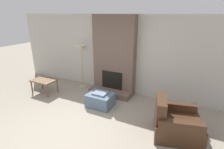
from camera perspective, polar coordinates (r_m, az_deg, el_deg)
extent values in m
plane|color=gray|center=(4.42, -14.33, -17.59)|extent=(24.00, 24.00, 0.00)
cube|color=#BCB7AD|center=(5.96, 1.53, 6.61)|extent=(8.28, 0.06, 2.60)
cube|color=brown|center=(5.79, 0.72, 6.24)|extent=(1.44, 0.32, 2.60)
cube|color=brown|center=(5.90, -0.81, -5.98)|extent=(1.44, 0.37, 0.18)
cube|color=black|center=(5.89, -0.02, -1.85)|extent=(0.75, 0.02, 0.60)
cube|color=slate|center=(5.22, -3.85, -8.32)|extent=(0.73, 0.59, 0.39)
cube|color=slate|center=(5.12, -3.90, -6.16)|extent=(0.40, 0.32, 0.05)
cube|color=#422819|center=(4.35, 20.49, -15.72)|extent=(1.19, 1.14, 0.41)
cube|color=#422819|center=(4.17, 15.38, -12.77)|extent=(0.38, 0.80, 0.89)
cube|color=#422819|center=(3.99, 21.33, -17.74)|extent=(0.90, 0.37, 0.60)
cube|color=#422819|center=(4.62, 20.06, -12.04)|extent=(0.90, 0.37, 0.60)
cube|color=brown|center=(6.37, -21.38, -1.80)|extent=(0.80, 0.54, 0.04)
cylinder|color=brown|center=(6.58, -24.70, -3.84)|extent=(0.04, 0.04, 0.44)
cylinder|color=brown|center=(6.06, -20.35, -5.19)|extent=(0.04, 0.04, 0.44)
cylinder|color=brown|center=(6.85, -21.80, -2.55)|extent=(0.04, 0.04, 0.44)
cylinder|color=brown|center=(6.35, -17.40, -3.72)|extent=(0.04, 0.04, 0.44)
cylinder|color=tan|center=(6.72, -9.43, -3.70)|extent=(0.27, 0.27, 0.02)
cylinder|color=tan|center=(6.49, -9.77, 1.92)|extent=(0.03, 0.03, 1.36)
cone|color=silver|center=(6.30, -10.17, 8.67)|extent=(0.43, 0.43, 0.19)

